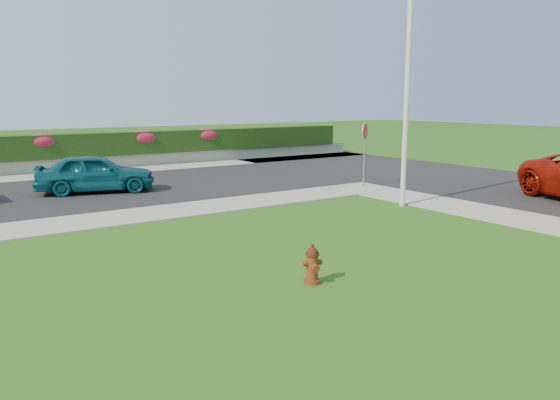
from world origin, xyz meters
TOP-DOWN VIEW (x-y plane):
  - ground at (0.00, 0.00)m, footprint 120.00×120.00m
  - curb_corner at (7.00, 9.00)m, footprint 2.00×2.00m
  - sidewalk_beyond at (-1.00, 19.00)m, footprint 34.00×2.00m
  - retaining_wall at (-1.00, 20.50)m, footprint 34.00×0.40m
  - hedge at (-1.00, 20.60)m, footprint 32.00×0.90m
  - fire_hydrant at (-1.00, 1.63)m, footprint 0.37×0.35m
  - sedan_teal at (-1.37, 13.57)m, footprint 4.30×2.68m
  - utility_pole at (5.77, 5.79)m, footprint 0.16×0.16m
  - stop_sign at (7.40, 9.28)m, footprint 0.58×0.34m
  - flower_clump_d at (-1.67, 20.50)m, footprint 1.42×0.91m
  - flower_clump_e at (3.03, 20.50)m, footprint 1.47×0.95m
  - flower_clump_f at (6.50, 20.50)m, footprint 1.48×0.95m

SIDE VIEW (x-z plane):
  - ground at x=0.00m, z-range 0.00..0.00m
  - curb_corner at x=7.00m, z-range 0.00..0.04m
  - sidewalk_beyond at x=-1.00m, z-range 0.00..0.04m
  - retaining_wall at x=-1.00m, z-range 0.00..0.60m
  - fire_hydrant at x=-1.00m, z-range -0.02..0.70m
  - sedan_teal at x=-1.37m, z-range 0.04..1.41m
  - hedge at x=-1.00m, z-range 0.60..1.70m
  - flower_clump_f at x=6.50m, z-range 1.03..1.78m
  - flower_clump_e at x=3.03m, z-range 1.04..1.78m
  - flower_clump_d at x=-1.67m, z-range 1.06..1.77m
  - stop_sign at x=7.40m, z-range 0.58..3.01m
  - utility_pole at x=5.77m, z-range 0.00..6.49m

